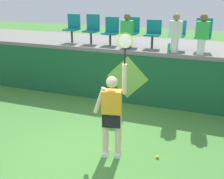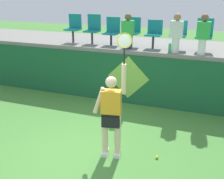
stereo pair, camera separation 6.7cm
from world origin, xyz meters
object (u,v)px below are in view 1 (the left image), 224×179
(water_bottle, at_px, (169,48))
(stadium_chair_5, at_px, (177,33))
(stadium_chair_3, at_px, (131,30))
(stadium_chair_4, at_px, (153,32))
(stadium_chair_1, at_px, (92,28))
(stadium_chair_6, at_px, (203,33))
(tennis_player, at_px, (112,112))
(spectator_0, at_px, (127,31))
(stadium_chair_2, at_px, (111,30))
(spectator_2, at_px, (175,32))
(tennis_ball, at_px, (158,157))
(stadium_chair_0, at_px, (73,27))
(spectator_1, at_px, (202,34))

(water_bottle, height_order, stadium_chair_5, stadium_chair_5)
(stadium_chair_3, distance_m, stadium_chair_4, 0.66)
(stadium_chair_3, relative_size, stadium_chair_5, 1.05)
(stadium_chair_1, height_order, stadium_chair_6, stadium_chair_1)
(tennis_player, height_order, spectator_0, spectator_0)
(stadium_chair_2, bearing_deg, stadium_chair_1, 179.84)
(stadium_chair_5, distance_m, spectator_0, 1.44)
(stadium_chair_6, bearing_deg, stadium_chair_2, -179.99)
(stadium_chair_5, bearing_deg, stadium_chair_3, 179.81)
(spectator_0, distance_m, spectator_2, 1.37)
(tennis_ball, bearing_deg, stadium_chair_0, 137.03)
(tennis_ball, xyz_separation_m, stadium_chair_6, (0.48, 3.33, 2.05))
(water_bottle, xyz_separation_m, stadium_chair_4, (-0.56, 0.47, 0.33))
(stadium_chair_4, height_order, spectator_1, spectator_1)
(tennis_player, height_order, stadium_chair_3, tennis_player)
(stadium_chair_0, relative_size, stadium_chair_5, 1.09)
(stadium_chair_5, bearing_deg, spectator_0, -162.28)
(spectator_0, bearing_deg, spectator_2, 0.95)
(stadium_chair_0, bearing_deg, stadium_chair_6, 0.03)
(spectator_2, bearing_deg, stadium_chair_5, 90.00)
(water_bottle, xyz_separation_m, spectator_1, (0.84, 0.01, 0.43))
(tennis_player, relative_size, water_bottle, 10.36)
(stadium_chair_3, height_order, stadium_chair_5, stadium_chair_3)
(stadium_chair_4, height_order, stadium_chair_5, stadium_chair_5)
(stadium_chair_2, distance_m, stadium_chair_5, 2.02)
(stadium_chair_2, bearing_deg, tennis_player, -69.33)
(stadium_chair_1, distance_m, stadium_chair_3, 1.30)
(tennis_player, bearing_deg, stadium_chair_3, 100.85)
(tennis_player, height_order, stadium_chair_6, tennis_player)
(tennis_ball, bearing_deg, stadium_chair_1, 130.96)
(spectator_0, relative_size, spectator_2, 0.96)
(tennis_player, bearing_deg, stadium_chair_1, 119.26)
(stadium_chair_2, bearing_deg, spectator_2, -11.81)
(tennis_player, xyz_separation_m, tennis_ball, (0.91, 0.20, -0.93))
(stadium_chair_1, bearing_deg, spectator_1, -7.94)
(stadium_chair_3, bearing_deg, tennis_player, -79.15)
(stadium_chair_3, distance_m, spectator_2, 1.43)
(water_bottle, bearing_deg, stadium_chair_2, 165.88)
(stadium_chair_5, height_order, spectator_0, spectator_0)
(stadium_chair_3, distance_m, stadium_chair_6, 2.07)
(stadium_chair_0, relative_size, spectator_0, 0.88)
(water_bottle, distance_m, stadium_chair_0, 3.26)
(stadium_chair_0, xyz_separation_m, stadium_chair_5, (3.35, -0.01, -0.03))
(water_bottle, xyz_separation_m, spectator_0, (-1.23, 0.03, 0.40))
(stadium_chair_0, height_order, stadium_chair_4, stadium_chair_0)
(tennis_ball, xyz_separation_m, spectator_2, (-0.22, 2.90, 2.10))
(stadium_chair_2, xyz_separation_m, stadium_chair_4, (1.32, -0.01, 0.00))
(tennis_ball, distance_m, spectator_0, 3.89)
(tennis_player, relative_size, spectator_0, 2.51)
(spectator_1, bearing_deg, stadium_chair_0, 173.43)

